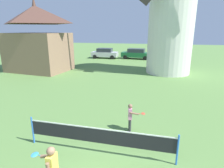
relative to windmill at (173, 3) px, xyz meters
The scene contains 6 objects.
windmill is the anchor object (origin of this frame).
tennis_net 16.02m from the windmill, 101.09° to the right, with size 5.40×0.06×1.10m.
player_far 14.22m from the windmill, 98.88° to the right, with size 0.78×0.41×1.24m.
parked_car_silver 13.95m from the windmill, 136.98° to the left, with size 4.10×1.96×1.56m.
parked_car_green 11.67m from the windmill, 115.55° to the left, with size 4.59×2.16×1.56m.
chapel 14.11m from the windmill, behind, with size 6.75×5.26×7.60m.
Camera 1 is at (1.38, -3.56, 4.27)m, focal length 30.43 mm.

